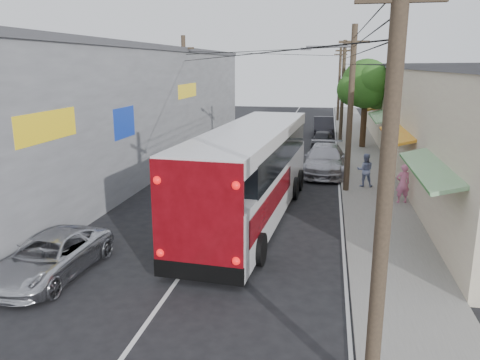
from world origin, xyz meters
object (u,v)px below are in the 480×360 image
(parked_car_mid, at_px, (322,140))
(parked_car_far, at_px, (323,126))
(coach_bus, at_px, (252,172))
(parked_suv, at_px, (325,160))
(jeepney, at_px, (50,257))
(pedestrian_far, at_px, (365,170))
(pedestrian_near, at_px, (403,184))

(parked_car_mid, distance_m, parked_car_far, 6.58)
(coach_bus, relative_size, parked_suv, 2.33)
(jeepney, bearing_deg, coach_bus, 55.43)
(coach_bus, height_order, jeepney, coach_bus)
(parked_suv, height_order, parked_car_far, parked_suv)
(coach_bus, xyz_separation_m, jeepney, (-5.01, -6.63, -1.32))
(pedestrian_far, bearing_deg, parked_car_far, -82.90)
(parked_suv, distance_m, parked_car_far, 15.18)
(parked_car_mid, bearing_deg, coach_bus, -96.15)
(pedestrian_near, bearing_deg, coach_bus, 8.18)
(parked_suv, xyz_separation_m, parked_car_mid, (-0.29, 8.61, -0.18))
(coach_bus, bearing_deg, parked_car_mid, 85.49)
(parked_suv, bearing_deg, jeepney, -115.41)
(parked_car_mid, relative_size, pedestrian_far, 2.22)
(pedestrian_near, bearing_deg, parked_suv, -75.12)
(parked_suv, bearing_deg, parked_car_far, 92.93)
(parked_suv, relative_size, parked_car_mid, 1.49)
(jeepney, bearing_deg, parked_car_far, 78.52)
(coach_bus, distance_m, jeepney, 8.41)
(parked_car_mid, distance_m, pedestrian_near, 14.86)
(coach_bus, xyz_separation_m, pedestrian_near, (6.39, 2.94, -0.93))
(coach_bus, bearing_deg, pedestrian_far, 52.73)
(coach_bus, xyz_separation_m, pedestrian_far, (4.94, 5.62, -0.97))
(coach_bus, bearing_deg, parked_car_far, 87.81)
(pedestrian_near, bearing_deg, jeepney, 23.50)
(parked_car_far, xyz_separation_m, pedestrian_far, (2.35, -18.25, 0.16))
(parked_car_mid, distance_m, pedestrian_far, 11.91)
(parked_car_mid, xyz_separation_m, parked_car_far, (0.00, 6.57, 0.17))
(jeepney, relative_size, parked_suv, 0.79)
(parked_suv, xyz_separation_m, parked_car_far, (-0.29, 15.18, -0.01))
(parked_suv, xyz_separation_m, pedestrian_near, (3.51, -5.76, 0.19))
(coach_bus, bearing_deg, jeepney, -123.07)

